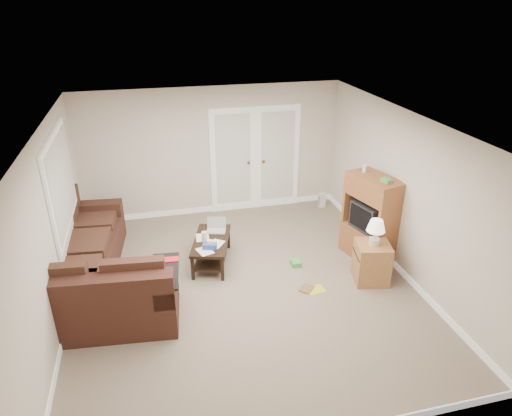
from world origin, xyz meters
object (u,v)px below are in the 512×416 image
object	(u,v)px
sectional_sofa	(89,271)
side_cabinet	(372,259)
tv_armoire	(371,218)
coffee_table	(212,249)

from	to	relation	value
sectional_sofa	side_cabinet	size ratio (longest dim) A/B	3.11
sectional_sofa	side_cabinet	distance (m)	4.20
sectional_sofa	tv_armoire	world-z (taller)	tv_armoire
side_cabinet	tv_armoire	bearing A→B (deg)	80.19
coffee_table	side_cabinet	world-z (taller)	side_cabinet
coffee_table	side_cabinet	distance (m)	2.53
tv_armoire	sectional_sofa	bearing A→B (deg)	164.36
sectional_sofa	tv_armoire	distance (m)	4.42
coffee_table	tv_armoire	world-z (taller)	tv_armoire
coffee_table	tv_armoire	xyz separation A→B (m)	(2.55, -0.44, 0.48)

